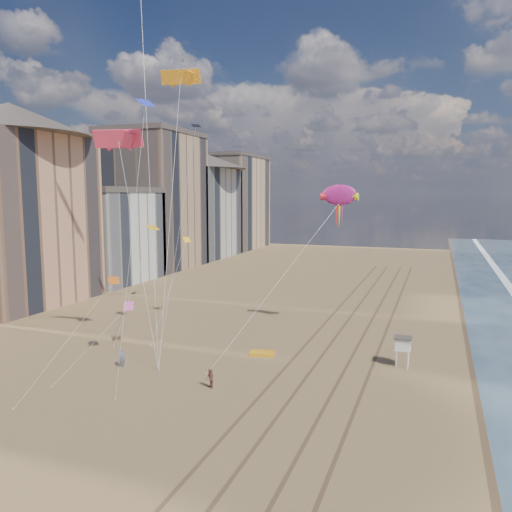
{
  "coord_description": "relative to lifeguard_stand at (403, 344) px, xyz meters",
  "views": [
    {
      "loc": [
        11.42,
        -20.99,
        15.71
      ],
      "look_at": [
        -5.86,
        26.0,
        9.5
      ],
      "focal_mm": 35.0,
      "sensor_mm": 36.0,
      "label": 1
    }
  ],
  "objects": [
    {
      "name": "small_kites",
      "position": [
        -25.02,
        -1.1,
        12.81
      ],
      "size": [
        8.04,
        18.35,
        20.02
      ],
      "color": "yellow",
      "rests_on": "ground"
    },
    {
      "name": "buildings",
      "position": [
        -54.52,
        40.61,
        11.39
      ],
      "size": [
        34.72,
        131.35,
        29.0
      ],
      "color": "#C6B284",
      "rests_on": "ground"
    },
    {
      "name": "grounded_kite",
      "position": [
        -13.22,
        -1.13,
        -2.03
      ],
      "size": [
        2.68,
        2.0,
        0.27
      ],
      "primitive_type": "cube",
      "rotation": [
        0.0,
        0.0,
        0.21
      ],
      "color": "orange",
      "rests_on": "ground"
    },
    {
      "name": "tracks",
      "position": [
        -6.24,
        5.02,
        -2.16
      ],
      "size": [
        7.68,
        120.0,
        0.01
      ],
      "color": "brown",
      "rests_on": "ground"
    },
    {
      "name": "lifeguard_stand",
      "position": [
        0.0,
        0.0,
        0.0
      ],
      "size": [
        1.55,
        1.55,
        2.81
      ],
      "color": "silver",
      "rests_on": "ground"
    },
    {
      "name": "kite_flyer_a",
      "position": [
        -24.0,
        -8.96,
        -1.27
      ],
      "size": [
        0.78,
        0.71,
        1.78
      ],
      "primitive_type": "imported",
      "rotation": [
        0.0,
        0.0,
        0.56
      ],
      "color": "slate",
      "rests_on": "ground"
    },
    {
      "name": "show_kite",
      "position": [
        -7.6,
        8.05,
        13.43
      ],
      "size": [
        6.22,
        8.61,
        23.47
      ],
      "color": "#A8196F",
      "rests_on": "ground"
    },
    {
      "name": "wet_sand",
      "position": [
        10.21,
        15.02,
        -2.16
      ],
      "size": [
        260.0,
        260.0,
        0.0
      ],
      "primitive_type": "plane",
      "color": "#42301E",
      "rests_on": "ground"
    },
    {
      "name": "kite_flyer_b",
      "position": [
        -14.29,
        -10.73,
        -1.33
      ],
      "size": [
        1.02,
        1.02,
        1.67
      ],
      "primitive_type": "imported",
      "rotation": [
        0.0,
        0.0,
        -0.76
      ],
      "color": "brown",
      "rests_on": "ground"
    },
    {
      "name": "ground",
      "position": [
        -8.79,
        -24.98,
        -2.16
      ],
      "size": [
        260.0,
        260.0,
        0.0
      ],
      "primitive_type": "plane",
      "color": "brown",
      "rests_on": "ground"
    },
    {
      "name": "parafoils",
      "position": [
        -25.12,
        -1.94,
        29.64
      ],
      "size": [
        5.81,
        12.38,
        23.14
      ],
      "color": "black",
      "rests_on": "ground"
    }
  ]
}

